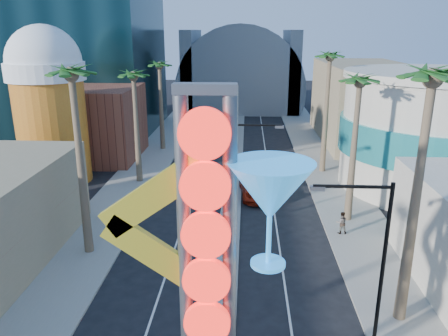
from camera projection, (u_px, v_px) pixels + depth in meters
sidewalk_west at (146, 166)px, 46.74m from camera, size 5.00×100.00×0.15m
sidewalk_east at (325, 169)px, 45.79m from camera, size 5.00×100.00×0.15m
median at (236, 159)px, 49.12m from camera, size 1.60×84.00×0.15m
brick_filler_west at (93, 123)px, 48.74m from camera, size 10.00×10.00×8.00m
filler_east at (362, 103)px, 56.36m from camera, size 10.00×20.00×10.00m
beer_mug at (49, 100)px, 40.01m from camera, size 7.00×7.00×14.50m
turquoise_building at (434, 132)px, 39.05m from camera, size 16.60×16.60×10.60m
canopy at (241, 85)px, 80.21m from camera, size 22.00×16.00×22.00m
neon_sign at (233, 254)px, 13.54m from camera, size 6.53×2.60×12.55m
streetlight_0 at (237, 166)px, 30.51m from camera, size 3.79×0.25×8.00m
streetlight_1 at (233, 108)px, 53.41m from camera, size 3.79×0.25×8.00m
streetlight_2 at (374, 252)px, 18.79m from camera, size 3.45×0.25×8.00m
palm_1 at (72, 86)px, 25.38m from camera, size 2.40×2.40×12.70m
palm_2 at (134, 82)px, 39.12m from camera, size 2.40×2.40×11.20m
palm_3 at (160, 70)px, 50.54m from camera, size 2.40×2.40×11.20m
palm_5 at (430, 96)px, 18.64m from camera, size 2.40×2.40×13.20m
palm_6 at (359, 90)px, 30.47m from camera, size 2.40×2.40×11.70m
palm_7 at (330, 64)px, 41.62m from camera, size 2.40×2.40×12.70m
red_pickup at (257, 187)px, 38.14m from camera, size 3.34×6.28×1.68m
pedestrian_b at (342, 223)px, 30.81m from camera, size 0.82×0.65×1.63m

